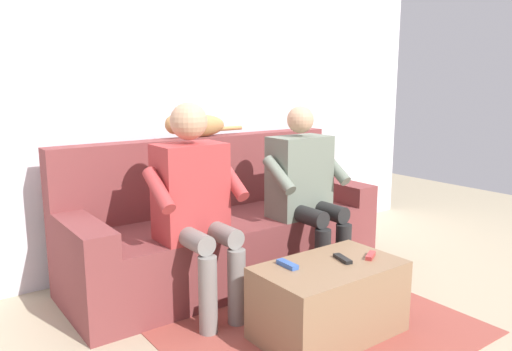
# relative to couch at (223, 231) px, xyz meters

# --- Properties ---
(ground_plane) EXTENTS (8.00, 8.00, 0.00)m
(ground_plane) POSITION_rel_couch_xyz_m (0.00, 0.73, -0.31)
(ground_plane) COLOR tan
(back_wall) EXTENTS (4.69, 0.06, 2.77)m
(back_wall) POSITION_rel_couch_xyz_m (0.00, -0.50, 1.07)
(back_wall) COLOR silver
(back_wall) RESTS_ON ground
(couch) EXTENTS (2.11, 0.75, 0.93)m
(couch) POSITION_rel_couch_xyz_m (0.00, 0.00, 0.00)
(couch) COLOR brown
(couch) RESTS_ON ground
(coffee_table) EXTENTS (0.75, 0.45, 0.39)m
(coffee_table) POSITION_rel_couch_xyz_m (0.00, 1.01, -0.12)
(coffee_table) COLOR #8C6B4C
(coffee_table) RESTS_ON ground
(person_left_seated) EXTENTS (0.55, 0.50, 1.15)m
(person_left_seated) POSITION_rel_couch_xyz_m (-0.41, 0.37, 0.33)
(person_left_seated) COLOR slate
(person_left_seated) RESTS_ON ground
(person_right_seated) EXTENTS (0.54, 0.50, 1.19)m
(person_right_seated) POSITION_rel_couch_xyz_m (0.41, 0.36, 0.36)
(person_right_seated) COLOR #B23838
(person_right_seated) RESTS_ON ground
(cat_on_backrest) EXTENTS (0.60, 0.13, 0.16)m
(cat_on_backrest) POSITION_rel_couch_xyz_m (0.05, -0.24, 0.70)
(cat_on_backrest) COLOR #B7844C
(cat_on_backrest) RESTS_ON couch
(remote_blue) EXTENTS (0.04, 0.13, 0.02)m
(remote_blue) POSITION_rel_couch_xyz_m (0.19, 0.91, 0.09)
(remote_blue) COLOR #3860B7
(remote_blue) RESTS_ON coffee_table
(remote_black) EXTENTS (0.07, 0.14, 0.02)m
(remote_black) POSITION_rel_couch_xyz_m (-0.10, 1.01, 0.09)
(remote_black) COLOR black
(remote_black) RESTS_ON coffee_table
(remote_red) EXTENTS (0.11, 0.09, 0.02)m
(remote_red) POSITION_rel_couch_xyz_m (-0.25, 1.07, 0.09)
(remote_red) COLOR #B73333
(remote_red) RESTS_ON coffee_table
(floor_rug) EXTENTS (1.57, 1.33, 0.01)m
(floor_rug) POSITION_rel_couch_xyz_m (0.00, 0.91, -0.31)
(floor_rug) COLOR #9E473D
(floor_rug) RESTS_ON ground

